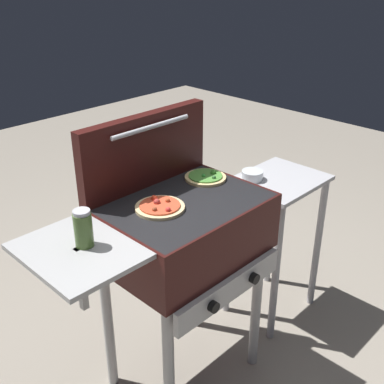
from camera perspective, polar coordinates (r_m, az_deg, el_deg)
The scene contains 8 objects.
ground_plane at distance 2.40m, azimuth -0.89°, elevation -20.57°, with size 8.00×8.00×0.00m, color gray.
grill at distance 1.91m, azimuth -1.25°, elevation -5.07°, with size 0.96×0.53×0.90m.
grill_lid_open at distance 1.94m, azimuth -5.60°, elevation 4.99°, with size 0.63×0.08×0.30m.
pizza_veggie at distance 2.03m, azimuth 1.65°, elevation 1.80°, with size 0.18×0.18×0.03m.
pizza_pepperoni at distance 1.79m, azimuth -3.87°, elevation -1.76°, with size 0.19×0.19×0.03m.
sauce_jar at distance 1.58m, azimuth -12.89°, elevation -4.25°, with size 0.06×0.06×0.13m.
prep_table at distance 2.47m, azimuth 9.97°, elevation -3.18°, with size 0.44×0.36×0.78m.
topping_bowl_near at distance 2.32m, azimuth 7.21°, elevation 1.96°, with size 0.10×0.10×0.04m.
Camera 1 is at (-1.15, -1.18, 1.74)m, focal length 44.67 mm.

